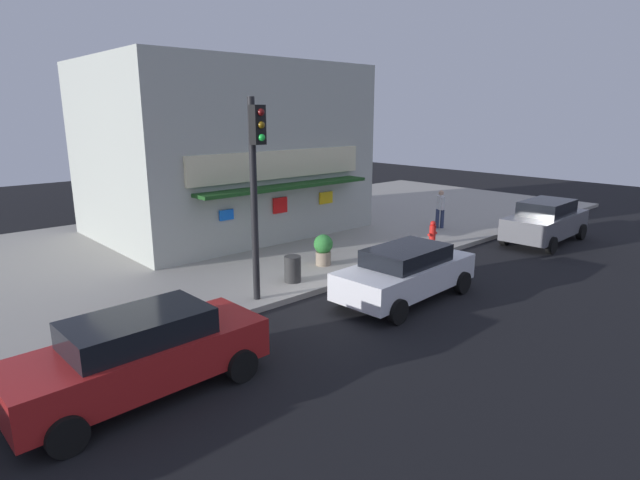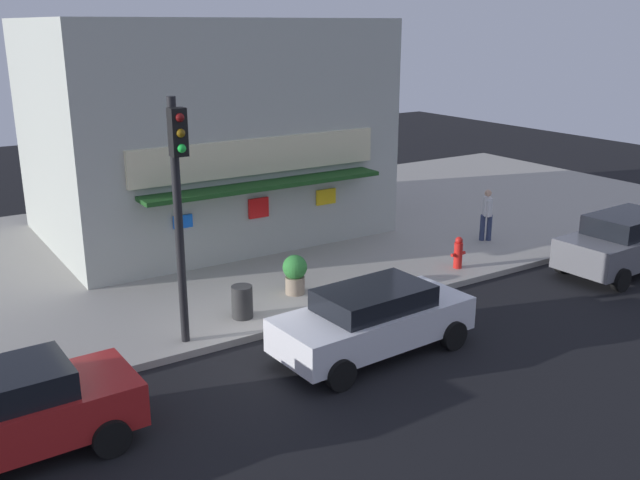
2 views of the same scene
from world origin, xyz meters
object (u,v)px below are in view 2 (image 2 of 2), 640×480
at_px(pedestrian, 487,213).
at_px(potted_plant_by_doorway, 295,273).
at_px(traffic_light, 179,191).
at_px(trash_can, 242,302).
at_px(parked_car_white, 373,319).
at_px(fire_hydrant, 458,253).
at_px(parked_car_grey, 626,242).

bearing_deg(pedestrian, potted_plant_by_doorway, -174.81).
relative_size(traffic_light, trash_can, 6.75).
distance_m(pedestrian, parked_car_white, 8.74).
xyz_separation_m(pedestrian, potted_plant_by_doorway, (-7.47, -0.68, -0.34)).
height_order(traffic_light, pedestrian, traffic_light).
distance_m(traffic_light, fire_hydrant, 8.83).
bearing_deg(pedestrian, fire_hydrant, -150.28).
distance_m(trash_can, pedestrian, 9.40).
bearing_deg(parked_car_white, trash_can, 119.59).
height_order(fire_hydrant, parked_car_white, parked_car_white).
xyz_separation_m(fire_hydrant, pedestrian, (2.60, 1.48, 0.46)).
xyz_separation_m(pedestrian, parked_car_white, (-7.65, -4.22, -0.28)).
distance_m(potted_plant_by_doorway, parked_car_white, 3.55).
bearing_deg(traffic_light, parked_car_grey, -9.12).
distance_m(traffic_light, trash_can, 3.43).
relative_size(trash_can, parked_car_white, 0.17).
xyz_separation_m(pedestrian, parked_car_grey, (1.52, -3.89, -0.20)).
bearing_deg(parked_car_white, parked_car_grey, 2.02).
relative_size(potted_plant_by_doorway, parked_car_grey, 0.23).
bearing_deg(parked_car_grey, traffic_light, 170.88).
distance_m(traffic_light, pedestrian, 11.35).
bearing_deg(potted_plant_by_doorway, parked_car_white, -93.00).
relative_size(trash_can, potted_plant_by_doorway, 0.76).
distance_m(parked_car_grey, parked_car_white, 9.18).
bearing_deg(potted_plant_by_doorway, traffic_light, -160.54).
distance_m(fire_hydrant, trash_can, 6.70).
relative_size(fire_hydrant, parked_car_white, 0.20).
bearing_deg(traffic_light, potted_plant_by_doorway, 19.46).
distance_m(potted_plant_by_doorway, parked_car_grey, 9.55).
xyz_separation_m(fire_hydrant, trash_can, (-6.70, 0.16, -0.06)).
height_order(parked_car_grey, parked_car_white, parked_car_grey).
height_order(traffic_light, parked_car_white, traffic_light).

